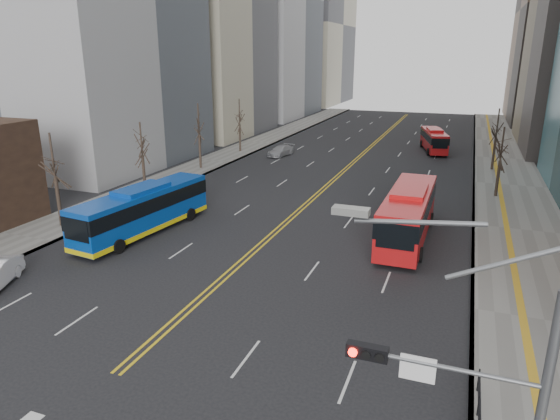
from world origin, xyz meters
name	(u,v)px	position (x,y,z in m)	size (l,w,h in m)	color
sidewalk_right	(509,185)	(17.50, 45.00, 0.07)	(7.00, 130.00, 0.15)	slate
sidewalk_left	(213,161)	(-16.50, 45.00, 0.07)	(5.00, 130.00, 0.15)	slate
centerline	(360,156)	(0.00, 55.00, 0.01)	(0.55, 100.00, 0.01)	gold
signal_mast	(477,397)	(13.77, 2.00, 4.86)	(5.37, 0.37, 9.39)	slate
street_trees	(246,140)	(-7.18, 34.55, 4.87)	(35.20, 47.20, 7.60)	black
blue_bus	(143,209)	(-9.19, 20.22, 1.88)	(4.11, 12.59, 3.59)	#0A3FA3
red_bus_near	(408,211)	(9.50, 25.72, 2.12)	(3.14, 12.16, 3.83)	red
red_bus_far	(434,139)	(8.72, 61.83, 1.76)	(4.48, 10.07, 3.15)	red
car_dark_mid	(415,200)	(9.22, 33.94, 0.67)	(1.58, 3.93, 1.34)	black
car_silver	(281,151)	(-9.92, 51.60, 0.67)	(1.88, 4.63, 1.34)	#A1A1A6
car_dark_far	(428,143)	(7.69, 65.73, 0.54)	(1.79, 3.88, 1.08)	black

